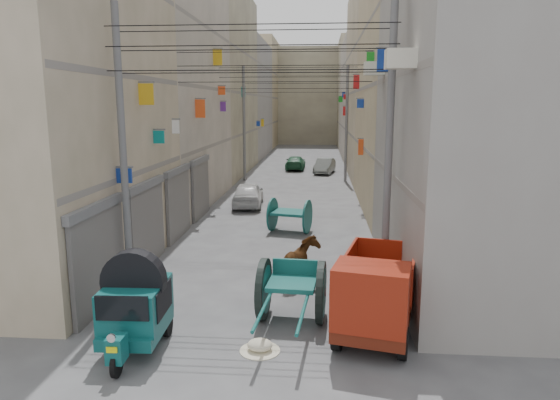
# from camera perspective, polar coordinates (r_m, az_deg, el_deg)

# --- Properties ---
(building_row_left) EXTENTS (8.00, 62.00, 14.00)m
(building_row_left) POSITION_cam_1_polar(r_m,az_deg,el_deg) (42.58, -8.89, 12.19)
(building_row_left) COLOR #C5B095
(building_row_left) RESTS_ON ground
(building_row_right) EXTENTS (8.00, 62.00, 14.00)m
(building_row_right) POSITION_cam_1_polar(r_m,az_deg,el_deg) (41.89, 13.42, 12.06)
(building_row_right) COLOR gray
(building_row_right) RESTS_ON ground
(end_cap_building) EXTENTS (22.00, 10.00, 13.00)m
(end_cap_building) POSITION_cam_1_polar(r_m,az_deg,el_deg) (73.32, 3.27, 11.70)
(end_cap_building) COLOR #B2AB8C
(end_cap_building) RESTS_ON ground
(shutters_left) EXTENTS (0.18, 14.40, 2.88)m
(shutters_left) POSITION_cam_1_polar(r_m,az_deg,el_deg) (18.96, -13.04, -1.17)
(shutters_left) COLOR #515156
(shutters_left) RESTS_ON ground
(signboards) EXTENTS (8.22, 40.52, 5.67)m
(signboards) POSITION_cam_1_polar(r_m,az_deg,el_deg) (29.07, 1.04, 7.04)
(signboards) COLOR red
(signboards) RESTS_ON ground
(ac_units) EXTENTS (0.70, 6.55, 3.35)m
(ac_units) POSITION_cam_1_polar(r_m,az_deg,el_deg) (15.22, 12.18, 18.49)
(ac_units) COLOR silver
(ac_units) RESTS_ON ground
(utility_poles) EXTENTS (7.40, 22.20, 8.00)m
(utility_poles) POSITION_cam_1_polar(r_m,az_deg,el_deg) (24.40, 0.38, 7.66)
(utility_poles) COLOR slate
(utility_poles) RESTS_ON ground
(overhead_cables) EXTENTS (7.40, 22.52, 1.12)m
(overhead_cables) POSITION_cam_1_polar(r_m,az_deg,el_deg) (21.81, -0.14, 14.56)
(overhead_cables) COLOR black
(overhead_cables) RESTS_ON ground
(auto_rickshaw) EXTENTS (1.45, 2.46, 1.71)m
(auto_rickshaw) POSITION_cam_1_polar(r_m,az_deg,el_deg) (11.68, -16.22, -11.41)
(auto_rickshaw) COLOR black
(auto_rickshaw) RESTS_ON ground
(tonga_cart) EXTENTS (1.73, 3.54, 1.56)m
(tonga_cart) POSITION_cam_1_polar(r_m,az_deg,el_deg) (12.64, 1.39, -10.19)
(tonga_cart) COLOR black
(tonga_cart) RESTS_ON ground
(mini_truck) EXTENTS (2.37, 3.87, 2.03)m
(mini_truck) POSITION_cam_1_polar(r_m,az_deg,el_deg) (11.83, 10.82, -11.06)
(mini_truck) COLOR black
(mini_truck) RESTS_ON ground
(second_cart) EXTENTS (1.92, 1.78, 1.44)m
(second_cart) POSITION_cam_1_polar(r_m,az_deg,el_deg) (21.17, 1.13, -1.66)
(second_cart) COLOR #12524D
(second_cart) RESTS_ON ground
(feed_sack) EXTENTS (0.56, 0.45, 0.28)m
(feed_sack) POSITION_cam_1_polar(r_m,az_deg,el_deg) (11.44, -2.31, -16.23)
(feed_sack) COLOR beige
(feed_sack) RESTS_ON ground
(horse) EXTENTS (1.27, 1.82, 1.41)m
(horse) POSITION_cam_1_polar(r_m,az_deg,el_deg) (15.03, 2.32, -7.15)
(horse) COLOR brown
(horse) RESTS_ON ground
(distant_car_white) EXTENTS (1.79, 3.92, 1.30)m
(distant_car_white) POSITION_cam_1_polar(r_m,az_deg,el_deg) (26.68, -3.66, 0.67)
(distant_car_white) COLOR silver
(distant_car_white) RESTS_ON ground
(distant_car_grey) EXTENTS (1.86, 3.72, 1.17)m
(distant_car_grey) POSITION_cam_1_polar(r_m,az_deg,el_deg) (39.73, 5.12, 3.90)
(distant_car_grey) COLOR slate
(distant_car_grey) RESTS_ON ground
(distant_car_green) EXTENTS (1.62, 3.87, 1.12)m
(distant_car_green) POSITION_cam_1_polar(r_m,az_deg,el_deg) (42.01, 1.78, 4.27)
(distant_car_green) COLOR #1C5433
(distant_car_green) RESTS_ON ground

